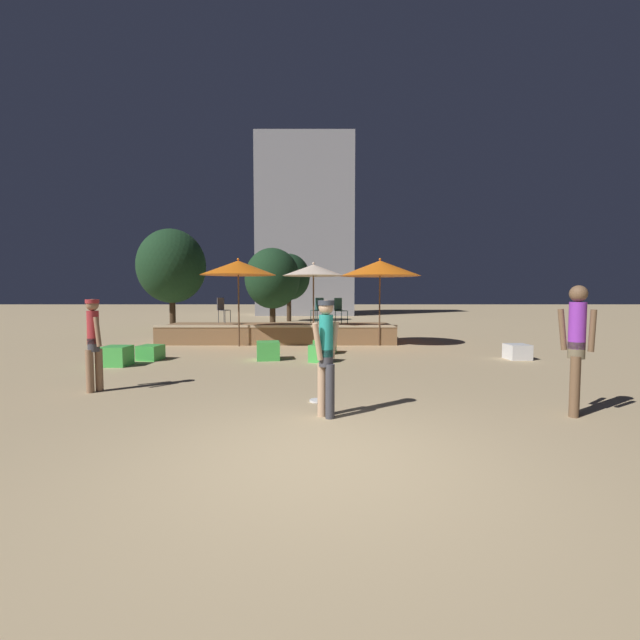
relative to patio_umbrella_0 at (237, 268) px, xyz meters
name	(u,v)px	position (x,y,z in m)	size (l,w,h in m)	color
ground_plane	(322,461)	(2.70, -9.61, -2.58)	(120.00, 120.00, 0.00)	tan
wooden_deck	(278,333)	(1.17, 1.47, -2.27)	(8.18, 2.52, 0.69)	olive
patio_umbrella_0	(237,268)	(0.00, 0.00, 0.00)	(2.46, 2.46, 2.90)	brown
patio_umbrella_1	(312,270)	(2.45, 0.26, -0.06)	(2.07, 2.07, 2.79)	brown
patio_umbrella_2	(379,268)	(4.66, 0.21, 0.00)	(2.67, 2.67, 2.92)	brown
cube_seat_0	(149,353)	(-1.80, -2.85, -2.38)	(0.64, 0.64, 0.39)	#4CC651
cube_seat_1	(319,353)	(2.68, -3.16, -2.36)	(0.64, 0.64, 0.44)	#4CC651
cube_seat_2	(115,356)	(-2.26, -3.75, -2.34)	(0.61, 0.61, 0.48)	#4CC651
cube_seat_3	(324,346)	(2.81, -1.57, -2.38)	(0.71, 0.71, 0.40)	#4CC651
cube_seat_4	(516,352)	(7.93, -2.72, -2.38)	(0.60, 0.60, 0.40)	white
cube_seat_5	(267,351)	(1.30, -2.81, -2.34)	(0.68, 0.68, 0.48)	#4CC651
person_0	(575,343)	(6.34, -7.95, -1.53)	(0.45, 0.34, 1.88)	brown
person_1	(92,341)	(-1.36, -6.47, -1.66)	(0.43, 0.35, 1.66)	#997051
person_2	(325,352)	(2.75, -8.03, -1.65)	(0.42, 0.41, 1.67)	#3F3F47
bistro_chair_0	(338,308)	(3.36, 0.98, -1.35)	(0.48, 0.48, 0.90)	#1E4C47
bistro_chair_1	(317,308)	(2.60, 1.42, -1.35)	(0.48, 0.48, 0.90)	#1E4C47
bistro_chair_2	(221,308)	(-0.88, 1.49, -1.35)	(0.46, 0.46, 0.90)	#47474C
frisbee_disc	(316,401)	(2.62, -7.17, -2.56)	(0.25, 0.25, 0.03)	white
background_tree_0	(288,277)	(0.75, 12.34, 0.15)	(2.59, 2.59, 4.16)	#3D2B1C
background_tree_1	(271,279)	(0.37, 6.63, -0.13)	(2.65, 2.65, 3.92)	#3D2B1C
background_tree_2	(170,266)	(-4.40, 6.43, 0.45)	(3.19, 3.19, 4.79)	#3D2B1C
distant_building	(304,228)	(1.50, 20.33, 4.35)	(7.56, 3.91, 13.86)	gray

